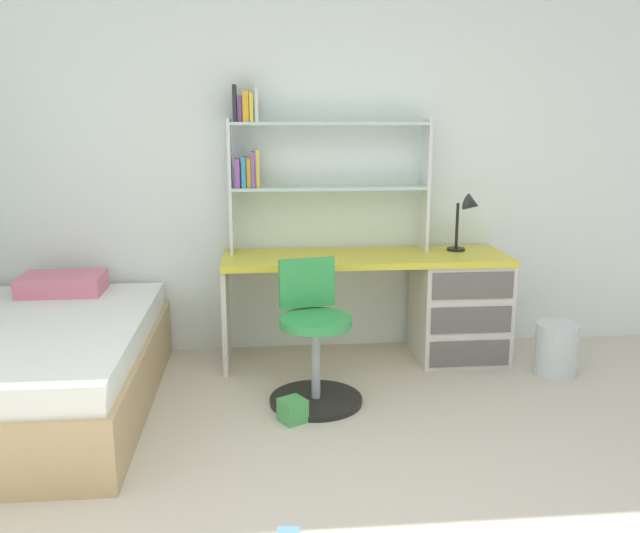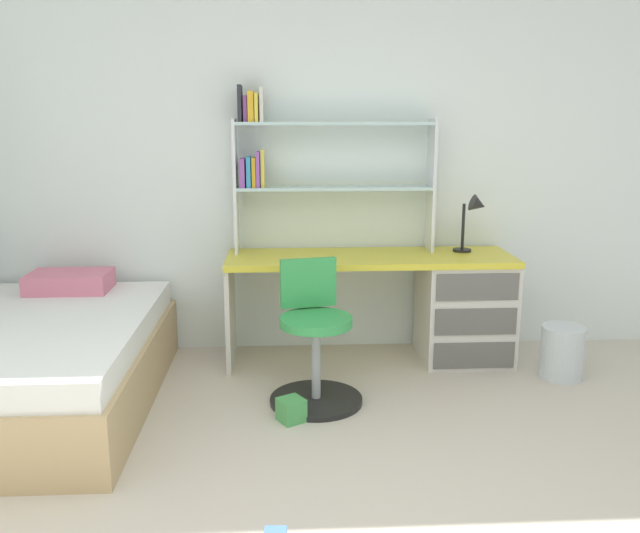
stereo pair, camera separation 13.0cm
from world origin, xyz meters
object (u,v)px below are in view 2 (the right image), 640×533
object	(u,v)px
waste_bin	(562,352)
desk	(440,302)
toy_block_green_4	(291,410)
bed_platform	(37,364)
desk_lamp	(475,214)
swivel_chair	(315,348)
bookshelf_hutch	(309,159)

from	to	relation	value
waste_bin	desk	bearing A→B (deg)	151.13
desk	toy_block_green_4	bearing A→B (deg)	-138.01
bed_platform	waste_bin	world-z (taller)	bed_platform
waste_bin	desk_lamp	bearing A→B (deg)	136.78
desk_lamp	swivel_chair	world-z (taller)	desk_lamp
desk	swivel_chair	xyz separation A→B (m)	(-0.85, -0.63, -0.08)
desk	desk_lamp	xyz separation A→B (m)	(0.21, 0.06, 0.57)
bookshelf_hutch	desk	bearing A→B (deg)	-10.65
bookshelf_hutch	toy_block_green_4	xyz separation A→B (m)	(-0.14, -1.05, -1.24)
bed_platform	toy_block_green_4	size ratio (longest dim) A/B	14.74
desk	swivel_chair	distance (m)	1.07
swivel_chair	bookshelf_hutch	bearing A→B (deg)	89.69
bed_platform	waste_bin	size ratio (longest dim) A/B	5.61
toy_block_green_4	bookshelf_hutch	bearing A→B (deg)	82.37
swivel_chair	toy_block_green_4	size ratio (longest dim) A/B	6.39
desk	bed_platform	xyz separation A→B (m)	(-2.38, -0.62, -0.14)
desk	toy_block_green_4	xyz separation A→B (m)	(-0.99, -0.89, -0.33)
desk	desk_lamp	bearing A→B (deg)	15.84
desk	swivel_chair	size ratio (longest dim) A/B	2.31
bookshelf_hutch	waste_bin	size ratio (longest dim) A/B	3.97
bookshelf_hutch	desk_lamp	size ratio (longest dim) A/B	3.37
desk	bed_platform	distance (m)	2.47
desk_lamp	waste_bin	size ratio (longest dim) A/B	1.18
bookshelf_hutch	toy_block_green_4	distance (m)	1.63
swivel_chair	toy_block_green_4	bearing A→B (deg)	-117.99
desk_lamp	waste_bin	distance (m)	1.02
desk	bookshelf_hutch	xyz separation A→B (m)	(-0.85, 0.16, 0.92)
bookshelf_hutch	toy_block_green_4	bearing A→B (deg)	-97.63
desk_lamp	waste_bin	bearing A→B (deg)	-43.22
swivel_chair	desk_lamp	bearing A→B (deg)	33.06
waste_bin	toy_block_green_4	world-z (taller)	waste_bin
waste_bin	swivel_chair	bearing A→B (deg)	-170.30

